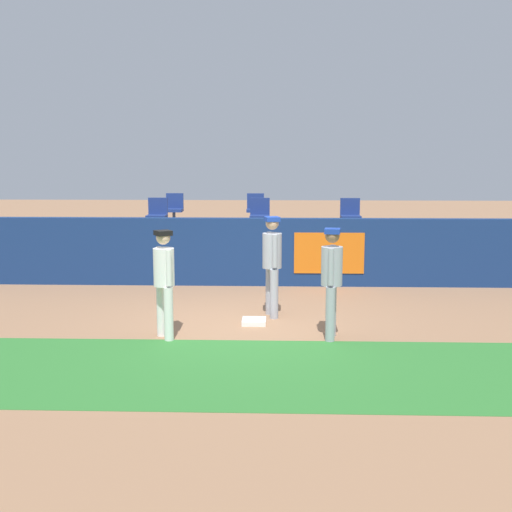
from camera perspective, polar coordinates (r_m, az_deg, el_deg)
ground_plane at (r=10.82m, az=-0.99°, el=-6.13°), size 60.00×60.00×0.00m
grass_foreground_strip at (r=8.60m, az=-1.79°, el=-10.12°), size 18.00×2.80×0.01m
first_base at (r=10.88m, az=-0.18°, el=-5.83°), size 0.40×0.40×0.08m
player_fielder_home at (r=9.95m, az=-8.16°, el=-1.81°), size 0.44×0.55×1.68m
player_runner_visitor at (r=11.18m, az=1.43°, el=-0.28°), size 0.41×0.48×1.76m
player_coach_visitor at (r=9.88m, az=6.73°, el=-1.72°), size 0.37×0.48×1.72m
field_wall at (r=13.93m, az=-0.27°, el=0.37°), size 18.00×0.26×1.47m
bleacher_platform at (r=16.51m, az=0.05°, el=0.83°), size 18.00×4.80×0.96m
seat_back_center at (r=17.07m, az=-0.06°, el=4.32°), size 0.45×0.44×0.84m
seat_front_right at (r=15.36m, az=8.38°, el=3.71°), size 0.46×0.44×0.84m
seat_front_left at (r=15.53m, az=-8.76°, el=3.76°), size 0.46×0.44×0.84m
seat_back_left at (r=17.28m, az=-7.27°, el=4.31°), size 0.46×0.44×0.84m
seat_front_center at (r=15.27m, az=0.34°, el=3.78°), size 0.47×0.44×0.84m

